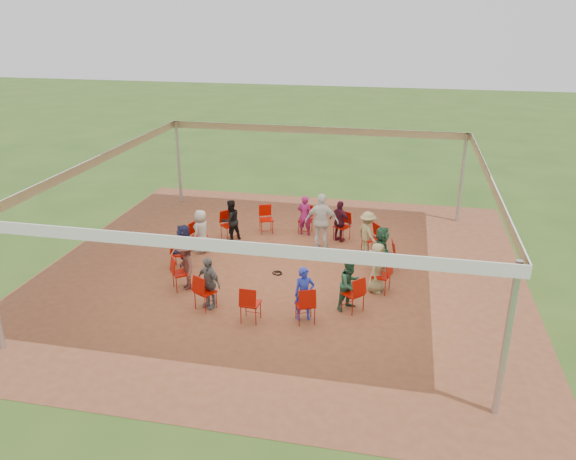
% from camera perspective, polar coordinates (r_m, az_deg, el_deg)
% --- Properties ---
extents(ground, '(80.00, 80.00, 0.00)m').
position_cam_1_polar(ground, '(15.61, -0.56, -4.06)').
color(ground, '#304F18').
rests_on(ground, ground).
extents(dirt_patch, '(13.00, 13.00, 0.00)m').
position_cam_1_polar(dirt_patch, '(15.61, -0.56, -4.04)').
color(dirt_patch, brown).
rests_on(dirt_patch, ground).
extents(tent, '(10.33, 10.33, 3.00)m').
position_cam_1_polar(tent, '(14.74, -0.59, 4.28)').
color(tent, '#B2B2B7').
rests_on(tent, ground).
extents(chair_0, '(0.51, 0.49, 0.90)m').
position_cam_1_polar(chair_0, '(15.57, 9.90, -2.64)').
color(chair_0, '#9F0A00').
rests_on(chair_0, ground).
extents(chair_1, '(0.60, 0.60, 0.90)m').
position_cam_1_polar(chair_1, '(16.65, 8.39, -0.91)').
color(chair_1, '#9F0A00').
rests_on(chair_1, ground).
extents(chair_2, '(0.58, 0.59, 0.90)m').
position_cam_1_polar(chair_2, '(17.49, 5.49, 0.35)').
color(chair_2, '#9F0A00').
rests_on(chair_2, ground).
extents(chair_3, '(0.44, 0.46, 0.90)m').
position_cam_1_polar(chair_3, '(17.96, 1.78, 1.01)').
color(chair_3, '#9F0A00').
rests_on(chair_3, ground).
extents(chair_4, '(0.56, 0.57, 0.90)m').
position_cam_1_polar(chair_4, '(18.00, -2.23, 1.06)').
color(chair_4, '#9F0A00').
rests_on(chair_4, ground).
extents(chair_5, '(0.61, 0.61, 0.90)m').
position_cam_1_polar(chair_5, '(17.60, -6.03, 0.47)').
color(chair_5, '#9F0A00').
rests_on(chair_5, ground).
extents(chair_6, '(0.54, 0.52, 0.90)m').
position_cam_1_polar(chair_6, '(16.83, -9.10, -0.71)').
color(chair_6, '#9F0A00').
rests_on(chair_6, ground).
extents(chair_7, '(0.51, 0.49, 0.90)m').
position_cam_1_polar(chair_7, '(15.78, -10.88, -2.38)').
color(chair_7, '#9F0A00').
rests_on(chair_7, ground).
extents(chair_8, '(0.60, 0.60, 0.90)m').
position_cam_1_polar(chair_8, '(14.63, -10.80, -4.35)').
color(chair_8, '#9F0A00').
rests_on(chair_8, ground).
extents(chair_9, '(0.58, 0.59, 0.90)m').
position_cam_1_polar(chair_9, '(13.62, -8.40, -6.23)').
color(chair_9, '#9F0A00').
rests_on(chair_9, ground).
extents(chair_10, '(0.44, 0.46, 0.90)m').
position_cam_1_polar(chair_10, '(13.00, -3.83, -7.48)').
color(chair_10, '#9F0A00').
rests_on(chair_10, ground).
extents(chair_11, '(0.56, 0.57, 0.90)m').
position_cam_1_polar(chair_11, '(12.94, 1.77, -7.57)').
color(chair_11, '#9F0A00').
rests_on(chair_11, ground).
extents(chair_12, '(0.61, 0.61, 0.90)m').
position_cam_1_polar(chair_12, '(13.48, 6.63, -6.46)').
color(chair_12, '#9F0A00').
rests_on(chair_12, ground).
extents(chair_13, '(0.54, 0.52, 0.90)m').
position_cam_1_polar(chair_13, '(14.44, 9.43, -4.63)').
color(chair_13, '#9F0A00').
rests_on(chair_13, ground).
extents(person_seated_0, '(0.66, 1.27, 1.30)m').
position_cam_1_polar(person_seated_0, '(15.47, 9.50, -1.94)').
color(person_seated_0, '#244F37').
rests_on(person_seated_0, ground).
extents(person_seated_1, '(0.83, 0.93, 1.30)m').
position_cam_1_polar(person_seated_1, '(16.52, 8.08, -0.31)').
color(person_seated_1, '#908757').
rests_on(person_seated_1, ground).
extents(person_seated_2, '(0.86, 0.71, 1.30)m').
position_cam_1_polar(person_seated_2, '(17.32, 5.29, 0.88)').
color(person_seated_2, '#421121').
rests_on(person_seated_2, ground).
extents(person_seated_3, '(0.49, 0.33, 1.30)m').
position_cam_1_polar(person_seated_3, '(17.78, 1.70, 1.51)').
color(person_seated_3, '#861859').
rests_on(person_seated_3, ground).
extents(person_seated_4, '(0.69, 0.72, 1.30)m').
position_cam_1_polar(person_seated_4, '(17.43, -5.85, 0.99)').
color(person_seated_4, black).
rests_on(person_seated_4, ground).
extents(person_seated_5, '(0.51, 0.71, 1.30)m').
position_cam_1_polar(person_seated_5, '(16.68, -8.81, -0.13)').
color(person_seated_5, '#A59F94').
rests_on(person_seated_5, ground).
extents(person_seated_6, '(0.66, 1.27, 1.30)m').
position_cam_1_polar(person_seated_6, '(15.67, -10.51, -1.70)').
color(person_seated_6, '#1D2045').
rests_on(person_seated_6, ground).
extents(person_seated_7, '(0.83, 0.93, 1.30)m').
position_cam_1_polar(person_seated_7, '(14.57, -10.39, -3.54)').
color(person_seated_7, '#562E28').
rests_on(person_seated_7, ground).
extents(person_seated_8, '(0.86, 0.71, 1.30)m').
position_cam_1_polar(person_seated_8, '(13.60, -8.07, -5.28)').
color(person_seated_8, slate).
rests_on(person_seated_8, ground).
extents(person_seated_9, '(0.56, 0.47, 1.30)m').
position_cam_1_polar(person_seated_9, '(12.95, 1.66, -6.51)').
color(person_seated_9, '#202C9F').
rests_on(person_seated_9, ground).
extents(person_seated_10, '(0.69, 0.72, 1.30)m').
position_cam_1_polar(person_seated_10, '(13.46, 6.31, -5.49)').
color(person_seated_10, '#244F37').
rests_on(person_seated_10, ground).
extents(person_seated_11, '(0.51, 0.71, 1.30)m').
position_cam_1_polar(person_seated_11, '(14.38, 9.03, -3.79)').
color(person_seated_11, '#908757').
rests_on(person_seated_11, ground).
extents(standing_person, '(1.02, 0.53, 1.72)m').
position_cam_1_polar(standing_person, '(16.69, 3.46, 0.86)').
color(standing_person, silver).
rests_on(standing_person, ground).
extents(cable_coil, '(0.35, 0.35, 0.03)m').
position_cam_1_polar(cable_coil, '(15.37, -1.07, -4.41)').
color(cable_coil, black).
rests_on(cable_coil, ground).
extents(laptop, '(0.30, 0.36, 0.22)m').
position_cam_1_polar(laptop, '(15.47, 8.90, -2.07)').
color(laptop, '#B7B7BC').
rests_on(laptop, ground).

